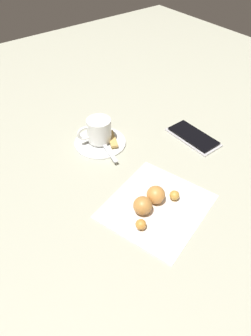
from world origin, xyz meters
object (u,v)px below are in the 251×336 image
object	(u,v)px
sugar_packet	(112,139)
cell_phone	(192,136)
saucer	(100,142)
croissant	(151,201)
espresso_cup	(98,130)
napkin	(157,206)
teaspoon	(102,140)

from	to	relation	value
sugar_packet	cell_phone	bearing A→B (deg)	-97.50
saucer	cell_phone	distance (m)	0.23
sugar_packet	croissant	world-z (taller)	croissant
espresso_cup	croissant	bearing A→B (deg)	171.14
cell_phone	napkin	bearing A→B (deg)	117.33
saucer	teaspoon	xyz separation A→B (m)	(-0.01, -0.00, 0.01)
espresso_cup	croissant	size ratio (longest dim) A/B	0.66
teaspoon	cell_phone	bearing A→B (deg)	-120.86
teaspoon	sugar_packet	bearing A→B (deg)	-115.19
espresso_cup	saucer	bearing A→B (deg)	-177.43
saucer	croissant	world-z (taller)	croissant
saucer	espresso_cup	xyz separation A→B (m)	(0.00, 0.00, 0.03)
saucer	espresso_cup	bearing A→B (deg)	2.57
napkin	croissant	xyz separation A→B (m)	(0.01, 0.01, 0.02)
teaspoon	sugar_packet	distance (m)	0.03
saucer	napkin	size ratio (longest dim) A/B	0.64
teaspoon	cell_phone	distance (m)	0.23
croissant	cell_phone	size ratio (longest dim) A/B	0.93
teaspoon	sugar_packet	size ratio (longest dim) A/B	2.00
espresso_cup	sugar_packet	world-z (taller)	espresso_cup
teaspoon	croissant	xyz separation A→B (m)	(-0.23, 0.04, 0.01)
espresso_cup	sugar_packet	distance (m)	0.04
napkin	espresso_cup	bearing A→B (deg)	-5.61
saucer	sugar_packet	size ratio (longest dim) A/B	1.94
napkin	cell_phone	bearing A→B (deg)	-62.67
espresso_cup	croissant	xyz separation A→B (m)	(-0.24, 0.04, -0.02)
cell_phone	croissant	bearing A→B (deg)	114.97
sugar_packet	napkin	world-z (taller)	sugar_packet
espresso_cup	cell_phone	world-z (taller)	espresso_cup
teaspoon	sugar_packet	xyz separation A→B (m)	(-0.01, -0.02, 0.00)
sugar_packet	teaspoon	bearing A→B (deg)	88.87
napkin	teaspoon	bearing A→B (deg)	-6.34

